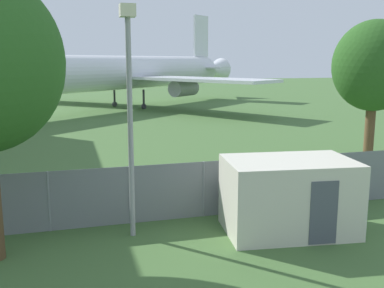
% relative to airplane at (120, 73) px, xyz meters
% --- Properties ---
extents(perimeter_fence, '(56.07, 0.07, 1.95)m').
position_rel_airplane_xyz_m(perimeter_fence, '(-4.01, -36.12, -2.98)').
color(perimeter_fence, gray).
rests_on(perimeter_fence, ground).
extents(airplane, '(35.76, 31.12, 11.40)m').
position_rel_airplane_xyz_m(airplane, '(0.00, 0.00, 0.00)').
color(airplane, silver).
rests_on(airplane, ground).
extents(portable_cabin, '(4.22, 2.96, 2.32)m').
position_rel_airplane_xyz_m(portable_cabin, '(0.71, -38.14, -2.79)').
color(portable_cabin, beige).
rests_on(portable_cabin, ground).
extents(tree_left_of_cabin, '(3.84, 3.84, 7.21)m').
position_rel_airplane_xyz_m(tree_left_of_cabin, '(8.00, -32.29, 1.11)').
color(tree_left_of_cabin, brown).
rests_on(tree_left_of_cabin, ground).
extents(light_mast, '(0.44, 0.44, 6.92)m').
position_rel_airplane_xyz_m(light_mast, '(-4.08, -37.17, 0.34)').
color(light_mast, '#99999E').
rests_on(light_mast, ground).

